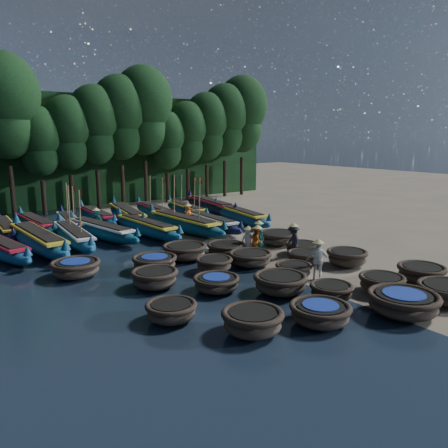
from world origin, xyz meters
TOP-DOWN VIEW (x-y plane):
  - ground at (0.00, 0.00)m, footprint 120.00×120.00m
  - foliage_wall at (0.00, 23.50)m, footprint 40.00×3.00m
  - coracle_3 at (0.37, -9.07)m, footprint 2.85×2.85m
  - coracle_4 at (2.91, -9.40)m, footprint 2.81×2.81m
  - coracle_5 at (-5.01, -7.03)m, footprint 2.23×2.23m
  - coracle_6 at (-2.64, -7.82)m, footprint 2.38×2.38m
  - coracle_7 at (-0.55, -6.56)m, footprint 1.78×1.78m
  - coracle_8 at (1.80, -7.24)m, footprint 1.93×1.93m
  - coracle_9 at (4.27, -7.55)m, footprint 2.09×2.09m
  - coracle_10 at (-6.63, -4.55)m, footprint 2.07×2.07m
  - coracle_11 at (-3.64, -3.07)m, footprint 1.96×1.96m
  - coracle_12 at (-1.67, -4.83)m, footprint 2.45×2.45m
  - coracle_13 at (0.26, -3.68)m, footprint 1.70×1.70m
  - coracle_14 at (3.71, -3.97)m, footprint 2.11×2.11m
  - coracle_15 at (-5.50, -1.17)m, footprint 2.45×2.45m
  - coracle_16 at (-2.20, -0.87)m, footprint 1.78×1.78m
  - coracle_17 at (-0.16, -1.11)m, footprint 2.17×2.17m
  - coracle_18 at (2.23, -2.44)m, footprint 1.96×1.96m
  - coracle_19 at (3.51, -1.13)m, footprint 1.97×1.97m
  - coracle_20 at (-7.73, 2.29)m, footprint 2.71×2.71m
  - coracle_21 at (-4.40, 0.95)m, footprint 2.33×2.33m
  - coracle_22 at (-2.21, 1.78)m, footprint 2.52×2.52m
  - coracle_23 at (-0.01, 1.12)m, footprint 2.09×2.09m
  - coracle_24 at (3.96, 1.27)m, footprint 2.65×2.65m
  - long_boat_2 at (-7.88, 8.25)m, footprint 2.07×9.18m
  - long_boat_3 at (-5.85, 8.42)m, footprint 2.02×8.08m
  - long_boat_4 at (-3.97, 8.85)m, footprint 2.71×8.07m
  - long_boat_5 at (-1.25, 8.10)m, footprint 1.83×8.24m
  - long_boat_6 at (1.25, 7.53)m, footprint 2.08×8.82m
  - long_boat_7 at (3.17, 7.18)m, footprint 1.83×7.69m
  - long_boat_8 at (6.22, 7.75)m, footprint 2.74×8.27m
  - long_boat_10 at (-8.64, 13.35)m, footprint 1.67×7.42m
  - long_boat_11 at (-6.71, 13.63)m, footprint 1.78×7.63m
  - long_boat_12 at (-4.74, 12.75)m, footprint 2.31×7.39m
  - long_boat_13 at (-2.37, 13.99)m, footprint 1.57×7.67m
  - long_boat_14 at (-0.43, 12.93)m, footprint 2.85×8.64m
  - long_boat_15 at (2.14, 13.39)m, footprint 1.97×7.58m
  - long_boat_16 at (4.56, 12.63)m, footprint 2.22×7.52m
  - long_boat_17 at (6.91, 12.59)m, footprint 2.78×8.87m
  - fisherman_0 at (1.13, 0.63)m, footprint 0.87×0.83m
  - fisherman_1 at (1.64, 0.34)m, footprint 0.56×0.73m
  - fisherman_2 at (1.38, 0.16)m, footprint 0.98×0.97m
  - fisherman_3 at (2.71, -1.22)m, footprint 1.05×1.31m
  - fisherman_4 at (0.89, -4.54)m, footprint 1.09×1.01m
  - fisherman_5 at (-3.42, 11.14)m, footprint 0.89×1.49m
  - fisherman_6 at (2.50, 9.04)m, footprint 0.89×0.87m
  - tree_4 at (-6.80, 20.00)m, footprint 5.34×5.34m
  - tree_5 at (-4.50, 20.00)m, footprint 3.68×3.68m
  - tree_6 at (-2.20, 20.00)m, footprint 4.09×4.09m
  - tree_7 at (0.10, 20.00)m, footprint 4.51×4.51m
  - tree_8 at (2.40, 20.00)m, footprint 4.92×4.92m
  - tree_9 at (4.70, 20.00)m, footprint 5.34×5.34m
  - tree_10 at (7.00, 20.00)m, footprint 3.68×3.68m
  - tree_11 at (9.30, 20.00)m, footprint 4.09×4.09m
  - tree_12 at (11.60, 20.00)m, footprint 4.51×4.51m
  - tree_13 at (13.90, 20.00)m, footprint 4.92×4.92m
  - tree_14 at (16.20, 20.00)m, footprint 5.34×5.34m

SIDE VIEW (x-z plane):
  - ground at x=0.00m, z-range 0.00..0.00m
  - coracle_19 at x=3.51m, z-range 0.05..0.70m
  - coracle_18 at x=2.23m, z-range 0.05..0.71m
  - coracle_13 at x=0.26m, z-range 0.05..0.71m
  - coracle_11 at x=-3.64m, z-range 0.05..0.72m
  - coracle_7 at x=-0.55m, z-range 0.05..0.73m
  - coracle_10 at x=-6.63m, z-range 0.05..0.74m
  - coracle_23 at x=-0.01m, z-range 0.05..0.75m
  - coracle_16 at x=-2.20m, z-range 0.05..0.77m
  - coracle_17 at x=-0.16m, z-range 0.05..0.77m
  - coracle_6 at x=-2.64m, z-range 0.06..0.80m
  - coracle_4 at x=2.91m, z-range 0.05..0.80m
  - coracle_8 at x=1.80m, z-range 0.05..0.80m
  - coracle_21 at x=-4.40m, z-range 0.06..0.81m
  - coracle_24 at x=3.96m, z-range 0.05..0.83m
  - coracle_20 at x=-7.73m, z-range 0.06..0.84m
  - coracle_9 at x=4.27m, z-range 0.06..0.86m
  - coracle_15 at x=-5.50m, z-range 0.06..0.87m
  - coracle_14 at x=3.71m, z-range 0.06..0.87m
  - coracle_22 at x=-2.21m, z-range 0.06..0.88m
  - coracle_12 at x=-1.67m, z-range 0.06..0.88m
  - coracle_5 at x=-5.01m, z-range 0.06..0.90m
  - coracle_3 at x=0.37m, z-range 0.07..0.91m
  - long_boat_10 at x=-8.64m, z-range -0.16..1.15m
  - long_boat_12 at x=-4.74m, z-range -1.08..2.09m
  - long_boat_16 at x=4.56m, z-range -1.10..2.12m
  - long_boat_11 at x=-6.71m, z-range -0.16..1.19m
  - long_boat_15 at x=2.14m, z-range -1.10..2.13m
  - long_boat_13 at x=-2.37m, z-range -0.16..1.19m
  - long_boat_7 at x=3.17m, z-range -0.16..1.19m
  - long_boat_3 at x=-5.85m, z-range -1.17..2.27m
  - long_boat_4 at x=-3.97m, z-range -0.17..1.27m
  - long_boat_5 at x=-1.25m, z-range -0.17..1.28m
  - long_boat_8 at x=6.22m, z-range -0.18..1.30m
  - long_boat_14 at x=-0.43m, z-range -0.18..1.35m
  - long_boat_6 at x=1.25m, z-range -1.28..2.47m
  - long_boat_17 at x=6.91m, z-range -0.19..1.39m
  - long_boat_2 at x=-7.88m, z-range -0.19..1.42m
  - fisherman_5 at x=-3.42m, z-range -0.06..1.67m
  - fisherman_0 at x=1.13m, z-range -0.03..1.67m
  - fisherman_6 at x=2.50m, z-range -0.03..1.72m
  - fisherman_2 at x=1.38m, z-range -0.04..1.75m
  - fisherman_3 at x=2.71m, z-range -0.06..1.90m
  - fisherman_4 at x=0.89m, z-range -0.04..1.95m
  - fisherman_1 at x=1.64m, z-range -0.01..1.98m
  - foliage_wall at x=0.00m, z-range 0.00..10.00m
  - tree_5 at x=-4.50m, z-range 1.63..10.31m
  - tree_10 at x=7.00m, z-range 1.63..10.31m
  - tree_6 at x=-2.20m, z-range 1.82..11.47m
  - tree_11 at x=9.30m, z-range 1.82..11.47m
  - tree_7 at x=0.10m, z-range 2.01..12.64m
  - tree_12 at x=11.60m, z-range 2.01..12.64m
  - tree_8 at x=2.40m, z-range 2.19..13.80m
  - tree_13 at x=13.90m, z-range 2.19..13.80m
  - tree_4 at x=-6.80m, z-range 2.38..14.96m
  - tree_9 at x=4.70m, z-range 2.38..14.96m
  - tree_14 at x=16.20m, z-range 2.38..14.96m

